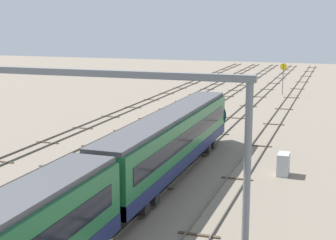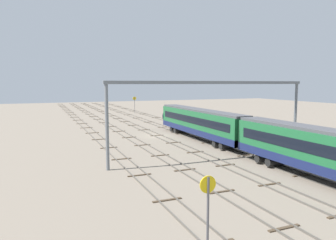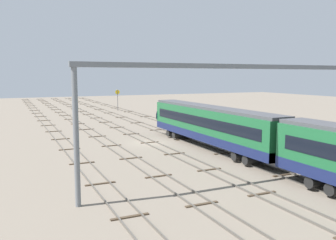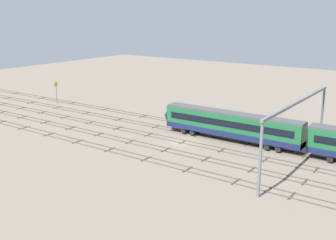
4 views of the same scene
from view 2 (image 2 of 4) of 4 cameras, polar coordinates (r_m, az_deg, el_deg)
name	(u,v)px [view 2 (image 2 of 4)]	position (r m, az deg, el deg)	size (l,w,h in m)	color
ground_plane	(157,136)	(54.67, -2.04, -2.86)	(210.38, 210.38, 0.00)	gray
track_near_foreground	(207,132)	(58.83, 7.05, -2.15)	(194.38, 2.40, 0.16)	#59544C
track_with_train	(183,134)	(56.57, 2.68, -2.46)	(194.38, 2.40, 0.16)	#59544C
track_middle	(157,135)	(54.66, -2.04, -2.78)	(194.38, 2.40, 0.16)	#59544C
track_second_far	(129,137)	(53.15, -7.06, -3.10)	(194.38, 2.40, 0.16)	#59544C
track_far_background	(99,139)	(52.08, -12.33, -3.41)	(194.38, 2.40, 0.16)	#59544C
overhead_gantry	(214,98)	(37.36, 8.29, 3.95)	(0.40, 25.88, 9.31)	slate
speed_sign_mid_trackside	(135,102)	(95.55, -6.08, 3.25)	(0.14, 1.07, 5.07)	#4C4C51
speed_sign_far_trackside	(208,210)	(15.65, 7.22, -15.97)	(0.14, 0.85, 4.73)	#4C4C51
relay_cabinet	(231,129)	(57.70, 11.38, -1.61)	(1.56, 0.87, 1.73)	#B2B7BC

